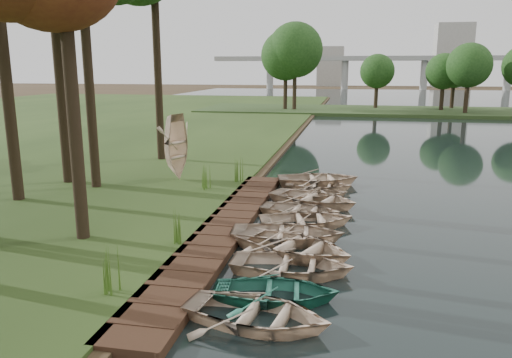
% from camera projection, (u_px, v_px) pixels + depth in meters
% --- Properties ---
extents(ground, '(300.00, 300.00, 0.00)m').
position_uv_depth(ground, '(269.00, 236.00, 17.20)').
color(ground, '#3D2F1D').
extents(boardwalk, '(1.60, 16.00, 0.30)m').
position_uv_depth(boardwalk, '(224.00, 229.00, 17.47)').
color(boardwalk, '#362115').
rests_on(boardwalk, ground).
extents(peninsula, '(50.00, 14.00, 0.45)m').
position_uv_depth(peninsula, '(396.00, 111.00, 63.55)').
color(peninsula, '#2C421D').
rests_on(peninsula, ground).
extents(far_trees, '(45.60, 5.60, 8.80)m').
position_uv_depth(far_trees, '(372.00, 61.00, 62.81)').
color(far_trees, black).
rests_on(far_trees, peninsula).
extents(bridge, '(95.90, 4.00, 8.60)m').
position_uv_depth(bridge, '(394.00, 62.00, 128.29)').
color(bridge, '#A5A5A0').
rests_on(bridge, ground).
extents(building_a, '(10.00, 8.00, 18.00)m').
position_uv_depth(building_a, '(452.00, 56.00, 143.72)').
color(building_a, '#A5A5A0').
rests_on(building_a, ground).
extents(building_b, '(8.00, 8.00, 12.00)m').
position_uv_depth(building_b, '(330.00, 66.00, 155.70)').
color(building_b, '#A5A5A0').
rests_on(building_b, ground).
extents(rowboat_0, '(3.72, 2.93, 0.70)m').
position_uv_depth(rowboat_0, '(257.00, 311.00, 11.11)').
color(rowboat_0, '#C7AB90').
rests_on(rowboat_0, water).
extents(rowboat_1, '(3.32, 2.53, 0.64)m').
position_uv_depth(rowboat_1, '(276.00, 289.00, 12.26)').
color(rowboat_1, '#2C7C65').
rests_on(rowboat_1, water).
extents(rowboat_2, '(3.45, 2.47, 0.71)m').
position_uv_depth(rowboat_2, '(292.00, 262.00, 13.85)').
color(rowboat_2, '#C7AB90').
rests_on(rowboat_2, water).
extents(rowboat_3, '(4.62, 4.07, 0.79)m').
position_uv_depth(rowboat_3, '(293.00, 243.00, 15.23)').
color(rowboat_3, '#C7AB90').
rests_on(rowboat_3, water).
extents(rowboat_4, '(3.92, 2.96, 0.77)m').
position_uv_depth(rowboat_4, '(288.00, 231.00, 16.39)').
color(rowboat_4, '#C7AB90').
rests_on(rowboat_4, water).
extents(rowboat_5, '(3.98, 3.32, 0.71)m').
position_uv_depth(rowboat_5, '(307.00, 217.00, 18.00)').
color(rowboat_5, '#C7AB90').
rests_on(rowboat_5, water).
extents(rowboat_6, '(3.41, 2.67, 0.64)m').
position_uv_depth(rowboat_6, '(300.00, 208.00, 19.34)').
color(rowboat_6, '#C7AB90').
rests_on(rowboat_6, water).
extents(rowboat_7, '(4.53, 3.93, 0.79)m').
position_uv_depth(rowboat_7, '(313.00, 197.00, 20.74)').
color(rowboat_7, '#C7AB90').
rests_on(rowboat_7, water).
extents(rowboat_8, '(3.58, 2.99, 0.64)m').
position_uv_depth(rowboat_8, '(313.00, 192.00, 21.73)').
color(rowboat_8, '#C7AB90').
rests_on(rowboat_8, water).
extents(rowboat_9, '(3.15, 2.30, 0.64)m').
position_uv_depth(rowboat_9, '(318.00, 184.00, 23.32)').
color(rowboat_9, '#C7AB90').
rests_on(rowboat_9, water).
extents(rowboat_10, '(4.52, 3.71, 0.82)m').
position_uv_depth(rowboat_10, '(319.00, 177.00, 24.34)').
color(rowboat_10, '#C7AB90').
rests_on(rowboat_10, water).
extents(stored_rowboat, '(3.78, 3.20, 0.67)m').
position_uv_depth(stored_rowboat, '(178.00, 173.00, 24.51)').
color(stored_rowboat, '#C7AB90').
rests_on(stored_rowboat, bank).
extents(reeds_0, '(0.60, 0.60, 1.14)m').
position_uv_depth(reeds_0, '(115.00, 270.00, 12.13)').
color(reeds_0, '#3F661E').
rests_on(reeds_0, bank).
extents(reeds_1, '(0.60, 0.60, 0.99)m').
position_uv_depth(reeds_1, '(177.00, 227.00, 15.62)').
color(reeds_1, '#3F661E').
rests_on(reeds_1, bank).
extents(reeds_2, '(0.60, 0.60, 1.14)m').
position_uv_depth(reeds_2, '(205.00, 176.00, 22.57)').
color(reeds_2, '#3F661E').
rests_on(reeds_2, bank).
extents(reeds_3, '(0.60, 0.60, 1.15)m').
position_uv_depth(reeds_3, '(240.00, 170.00, 24.03)').
color(reeds_3, '#3F661E').
rests_on(reeds_3, bank).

